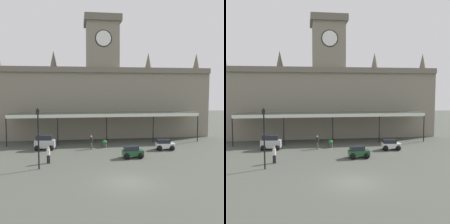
% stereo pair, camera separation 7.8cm
% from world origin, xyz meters
% --- Properties ---
extents(ground_plane, '(140.00, 140.00, 0.00)m').
position_xyz_m(ground_plane, '(0.00, 0.00, 0.00)').
color(ground_plane, '#444840').
extents(station_building, '(32.95, 5.66, 18.36)m').
position_xyz_m(station_building, '(0.00, 21.14, 6.23)').
color(station_building, gray).
rests_on(station_building, ground).
extents(entrance_canopy, '(26.07, 3.26, 4.15)m').
position_xyz_m(entrance_canopy, '(-0.00, 16.16, 4.00)').
color(entrance_canopy, '#38564C').
rests_on(entrance_canopy, ground).
extents(car_green_estate, '(2.29, 1.62, 1.27)m').
position_xyz_m(car_green_estate, '(1.94, 7.24, 0.56)').
color(car_green_estate, '#1E512D').
rests_on(car_green_estate, ground).
extents(car_white_estate, '(2.32, 1.68, 1.27)m').
position_xyz_m(car_white_estate, '(6.63, 10.47, 0.56)').
color(car_white_estate, silver).
rests_on(car_white_estate, ground).
extents(car_silver_van, '(2.47, 1.73, 1.77)m').
position_xyz_m(car_silver_van, '(-7.85, 12.38, 0.81)').
color(car_silver_van, '#B2B5BA').
rests_on(car_silver_van, ground).
extents(pedestrian_crossing_forecourt, '(0.34, 0.39, 1.67)m').
position_xyz_m(pedestrian_crossing_forecourt, '(-2.21, 12.08, 0.91)').
color(pedestrian_crossing_forecourt, brown).
rests_on(pedestrian_crossing_forecourt, ground).
extents(pedestrian_near_entrance, '(0.35, 0.34, 1.67)m').
position_xyz_m(pedestrian_near_entrance, '(-6.76, 6.30, 0.91)').
color(pedestrian_near_entrance, black).
rests_on(pedestrian_near_entrance, ground).
extents(victorian_lamppost, '(0.30, 0.30, 5.64)m').
position_xyz_m(victorian_lamppost, '(-7.40, 4.42, 3.45)').
color(victorian_lamppost, black).
rests_on(victorian_lamppost, ground).
extents(traffic_cone, '(0.40, 0.40, 0.64)m').
position_xyz_m(traffic_cone, '(2.71, 10.70, 0.32)').
color(traffic_cone, orange).
rests_on(traffic_cone, ground).
extents(planter_by_canopy, '(0.60, 0.60, 0.96)m').
position_xyz_m(planter_by_canopy, '(-0.49, 12.72, 0.49)').
color(planter_by_canopy, '#47423D').
rests_on(planter_by_canopy, ground).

